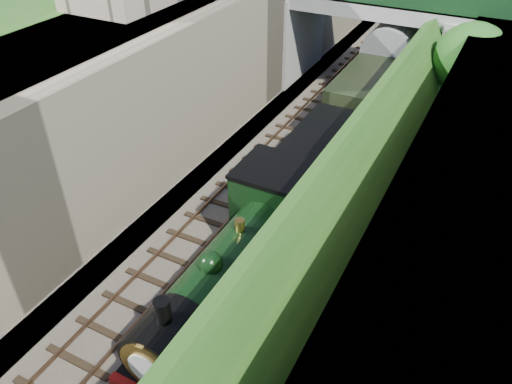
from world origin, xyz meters
name	(u,v)px	position (x,y,z in m)	size (l,w,h in m)	color
ground	(142,378)	(0.00, 0.00, 0.00)	(160.00, 160.00, 0.00)	#1E4714
trackbed	(352,113)	(0.00, 20.00, 0.10)	(10.00, 90.00, 0.20)	#473F38
retaining_wall	(270,42)	(-5.50, 20.00, 3.50)	(1.00, 90.00, 7.00)	#756B56
street_plateau_left	(220,33)	(-9.00, 20.00, 3.50)	(6.00, 90.00, 7.00)	#262628
embankment_slope	(437,111)	(4.99, 16.95, 2.75)	(4.62, 90.00, 6.61)	#1E4714
track_left	(321,104)	(-2.00, 20.00, 0.25)	(2.50, 90.00, 0.20)	black
track_right	(372,115)	(1.20, 20.00, 0.25)	(2.50, 90.00, 0.20)	black
road_bridge	(396,29)	(0.94, 24.00, 4.08)	(16.00, 6.40, 7.25)	gray
tree	(473,63)	(5.91, 18.87, 4.65)	(3.60, 3.80, 6.60)	black
locomotive	(238,265)	(1.20, 4.00, 1.89)	(3.10, 10.22, 3.83)	black
tender	(319,166)	(1.20, 11.36, 1.62)	(2.70, 6.00, 3.05)	black
coach_front	(395,63)	(1.20, 23.96, 2.05)	(2.90, 18.00, 3.70)	black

